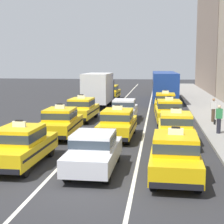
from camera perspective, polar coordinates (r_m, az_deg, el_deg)
name	(u,v)px	position (r m, az deg, el deg)	size (l,w,h in m)	color
ground_plane	(85,189)	(12.51, -4.30, -12.21)	(160.00, 160.00, 0.00)	#2B2B2D
lane_stripe_left_center	(113,110)	(32.04, 0.14, 0.24)	(0.14, 80.00, 0.01)	silver
lane_stripe_center_right	(149,111)	(31.79, 5.87, 0.14)	(0.14, 80.00, 0.01)	silver
sidewalk_curb	(224,121)	(27.25, 17.43, -1.34)	(4.00, 90.00, 0.15)	gray
taxi_left_nearest	(21,145)	(15.44, -14.39, -5.12)	(1.89, 4.59, 1.96)	black
taxi_left_second	(61,122)	(20.91, -8.25, -1.56)	(1.92, 4.60, 1.96)	black
taxi_left_third	(82,109)	(26.61, -4.87, 0.53)	(1.94, 4.61, 1.96)	black
box_truck_left_fourth	(99,89)	(34.55, -2.08, 3.76)	(2.32, 6.97, 3.27)	black
taxi_left_fifth	(111,92)	(41.92, -0.21, 3.27)	(1.88, 4.59, 1.96)	black
sedan_center_nearest	(94,150)	(14.21, -2.91, -6.14)	(1.80, 4.32, 1.58)	black
taxi_center_second	(118,123)	(20.21, 0.90, -1.81)	(1.92, 4.60, 1.96)	black
sedan_center_third	(124,109)	(26.55, 1.94, 0.47)	(1.76, 4.30, 1.58)	black
taxi_right_nearest	(175,155)	(13.64, 10.06, -6.73)	(1.93, 4.60, 1.96)	black
taxi_right_second	(176,127)	(19.20, 10.14, -2.45)	(1.83, 4.57, 1.96)	black
taxi_right_third	(169,111)	(25.54, 9.09, 0.15)	(2.00, 4.63, 1.96)	black
taxi_right_fourth	(165,102)	(31.15, 8.52, 1.56)	(1.84, 4.57, 1.96)	black
bus_right_fifth	(164,85)	(39.96, 8.36, 4.31)	(2.76, 11.25, 3.22)	black
sedan_right_sixth	(163,88)	(48.34, 8.24, 3.78)	(1.83, 4.33, 1.58)	black
pedestrian_near_crosswalk	(219,119)	(21.83, 16.73, -1.12)	(0.47, 0.24, 1.68)	#23232D
pedestrian_mid_block	(213,110)	(26.01, 15.92, 0.34)	(0.36, 0.24, 1.67)	#473828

